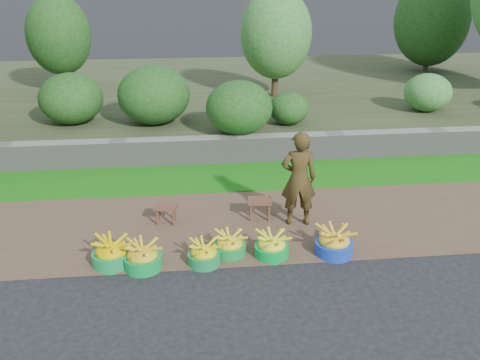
{
  "coord_description": "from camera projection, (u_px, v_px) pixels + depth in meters",
  "views": [
    {
      "loc": [
        -0.9,
        -6.25,
        3.89
      ],
      "look_at": [
        -0.07,
        1.3,
        0.75
      ],
      "focal_mm": 40.0,
      "sensor_mm": 36.0,
      "label": 1
    }
  ],
  "objects": [
    {
      "name": "stool_right",
      "position": [
        260.0,
        203.0,
        8.54
      ],
      "size": [
        0.4,
        0.32,
        0.33
      ],
      "rotation": [
        0.0,
        0.0,
        -0.1
      ],
      "color": "brown",
      "rests_on": "dirt_shoulder"
    },
    {
      "name": "retaining_wall",
      "position": [
        229.0,
        150.0,
        10.98
      ],
      "size": [
        80.0,
        0.35,
        0.55
      ],
      "primitive_type": "cube",
      "color": "gray",
      "rests_on": "ground"
    },
    {
      "name": "basin_e",
      "position": [
        272.0,
        246.0,
        7.5
      ],
      "size": [
        0.49,
        0.49,
        0.36
      ],
      "color": "#009D34",
      "rests_on": "ground"
    },
    {
      "name": "vendor_woman",
      "position": [
        299.0,
        179.0,
        8.19
      ],
      "size": [
        0.58,
        0.41,
        1.51
      ],
      "primitive_type": "imported",
      "rotation": [
        0.0,
        0.0,
        3.06
      ],
      "color": "black",
      "rests_on": "dirt_shoulder"
    },
    {
      "name": "stool_left",
      "position": [
        166.0,
        209.0,
        8.4
      ],
      "size": [
        0.38,
        0.32,
        0.3
      ],
      "rotation": [
        0.0,
        0.0,
        -0.18
      ],
      "color": "brown",
      "rests_on": "dirt_shoulder"
    },
    {
      "name": "vegetation",
      "position": [
        95.0,
        18.0,
        12.49
      ],
      "size": [
        32.6,
        8.42,
        4.82
      ],
      "color": "#372A19",
      "rests_on": "earth_bank"
    },
    {
      "name": "ground_plane",
      "position": [
        255.0,
        266.0,
        7.32
      ],
      "size": [
        120.0,
        120.0,
        0.0
      ],
      "primitive_type": "plane",
      "color": "black",
      "rests_on": "ground"
    },
    {
      "name": "basin_f",
      "position": [
        334.0,
        243.0,
        7.56
      ],
      "size": [
        0.54,
        0.54,
        0.41
      ],
      "color": "#1639AD",
      "rests_on": "ground"
    },
    {
      "name": "earth_bank",
      "position": [
        214.0,
        95.0,
        15.49
      ],
      "size": [
        80.0,
        10.0,
        0.5
      ],
      "primitive_type": "cube",
      "color": "#384025",
      "rests_on": "ground"
    },
    {
      "name": "basin_d",
      "position": [
        230.0,
        245.0,
        7.55
      ],
      "size": [
        0.46,
        0.46,
        0.34
      ],
      "color": "#148534",
      "rests_on": "ground"
    },
    {
      "name": "dirt_shoulder",
      "position": [
        245.0,
        224.0,
        8.46
      ],
      "size": [
        80.0,
        2.5,
        0.02
      ],
      "primitive_type": "cube",
      "color": "brown",
      "rests_on": "ground"
    },
    {
      "name": "basin_b",
      "position": [
        143.0,
        257.0,
        7.21
      ],
      "size": [
        0.52,
        0.52,
        0.39
      ],
      "color": "#0D8C3A",
      "rests_on": "ground"
    },
    {
      "name": "basin_c",
      "position": [
        204.0,
        254.0,
        7.32
      ],
      "size": [
        0.45,
        0.45,
        0.34
      ],
      "color": "#15843D",
      "rests_on": "ground"
    },
    {
      "name": "grass_verge",
      "position": [
        233.0,
        176.0,
        10.3
      ],
      "size": [
        80.0,
        1.5,
        0.04
      ],
      "primitive_type": "cube",
      "color": "#186E10",
      "rests_on": "ground"
    },
    {
      "name": "basin_a",
      "position": [
        111.0,
        253.0,
        7.29
      ],
      "size": [
        0.54,
        0.54,
        0.4
      ],
      "color": "#138D43",
      "rests_on": "ground"
    }
  ]
}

